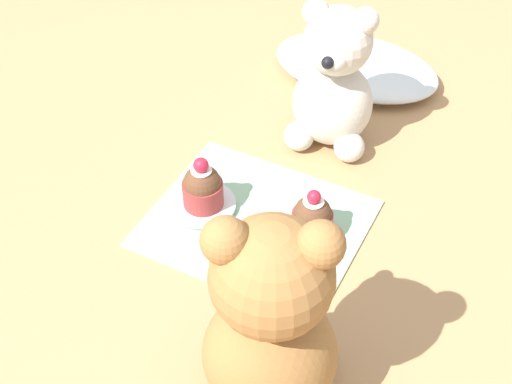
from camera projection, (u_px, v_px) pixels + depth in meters
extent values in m
plane|color=tan|center=(256.00, 224.00, 0.89)|extent=(4.00, 4.00, 0.00)
cube|color=#8EBC99|center=(256.00, 222.00, 0.89)|extent=(0.26, 0.22, 0.01)
ellipsoid|color=white|center=(356.00, 66.00, 1.11)|extent=(0.26, 0.17, 0.04)
ellipsoid|color=silver|center=(332.00, 103.00, 0.97)|extent=(0.12, 0.11, 0.12)
sphere|color=silver|center=(338.00, 41.00, 0.90)|extent=(0.09, 0.09, 0.09)
ellipsoid|color=silver|center=(331.00, 59.00, 0.88)|extent=(0.05, 0.04, 0.03)
sphere|color=black|center=(328.00, 63.00, 0.86)|extent=(0.02, 0.02, 0.02)
sphere|color=silver|center=(316.00, 12.00, 0.88)|extent=(0.03, 0.03, 0.03)
sphere|color=silver|center=(366.00, 21.00, 0.87)|extent=(0.03, 0.03, 0.03)
sphere|color=silver|center=(299.00, 136.00, 0.98)|extent=(0.04, 0.04, 0.04)
sphere|color=silver|center=(349.00, 147.00, 0.96)|extent=(0.04, 0.04, 0.04)
ellipsoid|color=#A3703D|center=(270.00, 355.00, 0.67)|extent=(0.16, 0.16, 0.15)
sphere|color=#A3703D|center=(272.00, 276.00, 0.59)|extent=(0.11, 0.11, 0.11)
ellipsoid|color=#A3703D|center=(274.00, 244.00, 0.62)|extent=(0.07, 0.06, 0.04)
sphere|color=black|center=(275.00, 223.00, 0.63)|extent=(0.02, 0.02, 0.02)
sphere|color=#A3703D|center=(321.00, 245.00, 0.56)|extent=(0.04, 0.04, 0.04)
sphere|color=#A3703D|center=(225.00, 240.00, 0.56)|extent=(0.04, 0.04, 0.04)
sphere|color=#A3703D|center=(312.00, 349.00, 0.73)|extent=(0.05, 0.05, 0.05)
sphere|color=#A3703D|center=(231.00, 345.00, 0.73)|extent=(0.05, 0.05, 0.05)
cylinder|color=#993333|center=(312.00, 223.00, 0.86)|extent=(0.05, 0.05, 0.03)
sphere|color=brown|center=(313.00, 214.00, 0.85)|extent=(0.05, 0.05, 0.05)
cylinder|color=white|center=(314.00, 202.00, 0.84)|extent=(0.03, 0.03, 0.00)
sphere|color=red|center=(314.00, 197.00, 0.83)|extent=(0.02, 0.02, 0.02)
cylinder|color=silver|center=(204.00, 204.00, 0.90)|extent=(0.08, 0.08, 0.01)
cylinder|color=#993333|center=(203.00, 193.00, 0.89)|extent=(0.05, 0.05, 0.03)
sphere|color=brown|center=(202.00, 183.00, 0.88)|extent=(0.05, 0.05, 0.05)
cylinder|color=white|center=(201.00, 170.00, 0.86)|extent=(0.03, 0.03, 0.00)
sphere|color=red|center=(201.00, 165.00, 0.86)|extent=(0.02, 0.02, 0.02)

